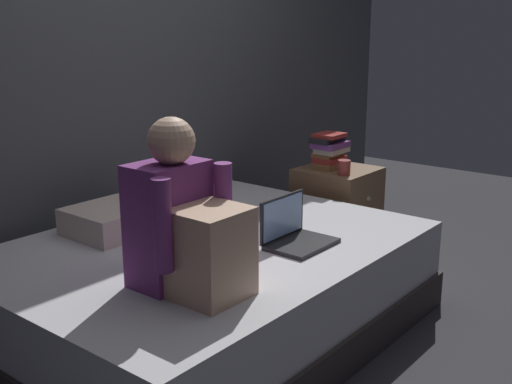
% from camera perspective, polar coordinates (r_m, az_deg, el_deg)
% --- Properties ---
extents(ground_plane, '(8.00, 8.00, 0.00)m').
position_cam_1_polar(ground_plane, '(3.10, 2.54, -12.78)').
color(ground_plane, '#2D2D33').
extents(wall_back, '(5.60, 0.10, 2.70)m').
position_cam_1_polar(wall_back, '(3.59, -13.24, 13.10)').
color(wall_back, '#4C4F54').
rests_on(wall_back, ground_plane).
extents(bed, '(2.00, 1.50, 0.46)m').
position_cam_1_polar(bed, '(3.03, -4.31, -8.66)').
color(bed, '#332D2B').
rests_on(bed, ground_plane).
extents(nightstand, '(0.44, 0.46, 0.57)m').
position_cam_1_polar(nightstand, '(4.05, 7.33, -1.79)').
color(nightstand, brown).
rests_on(nightstand, ground_plane).
extents(person_sitting, '(0.39, 0.44, 0.66)m').
position_cam_1_polar(person_sitting, '(2.37, -6.45, -3.04)').
color(person_sitting, '#75337A').
rests_on(person_sitting, bed).
extents(laptop, '(0.32, 0.23, 0.22)m').
position_cam_1_polar(laptop, '(2.89, 3.45, -3.72)').
color(laptop, black).
rests_on(laptop, bed).
extents(pillow, '(0.56, 0.36, 0.13)m').
position_cam_1_polar(pillow, '(3.18, -11.70, -2.13)').
color(pillow, beige).
rests_on(pillow, bed).
extents(book_stack, '(0.24, 0.17, 0.22)m').
position_cam_1_polar(book_stack, '(3.96, 6.69, 3.80)').
color(book_stack, brown).
rests_on(book_stack, nightstand).
extents(mug, '(0.08, 0.08, 0.09)m').
position_cam_1_polar(mug, '(3.80, 8.00, 2.21)').
color(mug, '#933833').
rests_on(mug, nightstand).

